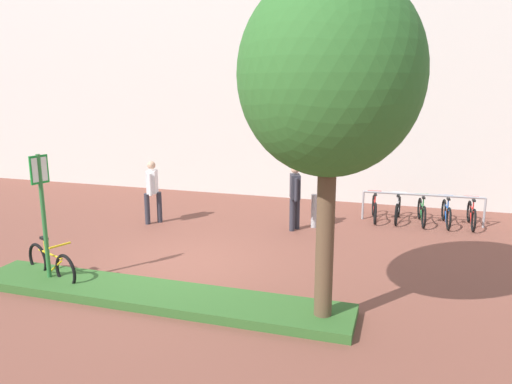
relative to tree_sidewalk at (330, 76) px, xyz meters
name	(u,v)px	position (x,y,z in m)	size (l,w,h in m)	color
ground_plane	(187,264)	(-3.18, 1.76, -3.84)	(60.00, 60.00, 0.00)	brown
building_facade	(277,45)	(-3.18, 8.99, 1.16)	(28.00, 1.20, 10.00)	silver
planter_strip	(155,295)	(-2.98, 0.00, -3.76)	(7.00, 1.10, 0.16)	#336028
tree_sidewalk	(330,76)	(0.00, 0.00, 0.00)	(2.68, 2.68, 5.34)	brown
parking_sign_post	(42,201)	(-5.21, 0.00, -2.21)	(0.12, 0.36, 2.51)	#2D7238
bike_at_sign	(51,264)	(-5.28, 0.15, -3.49)	(1.59, 0.68, 0.86)	black
bike_rack_cluster	(422,211)	(1.62, 6.50, -3.50)	(3.21, 1.60, 0.83)	#99999E
bollard_steel	(314,211)	(-1.12, 5.24, -3.39)	(0.16, 0.16, 0.90)	#ADADB2
person_casual_tan	(152,188)	(-5.39, 4.35, -2.86)	(0.37, 0.59, 1.72)	#2D2D38
person_suited_dark	(295,193)	(-1.56, 4.88, -2.86)	(0.36, 0.58, 1.72)	#2D2D38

